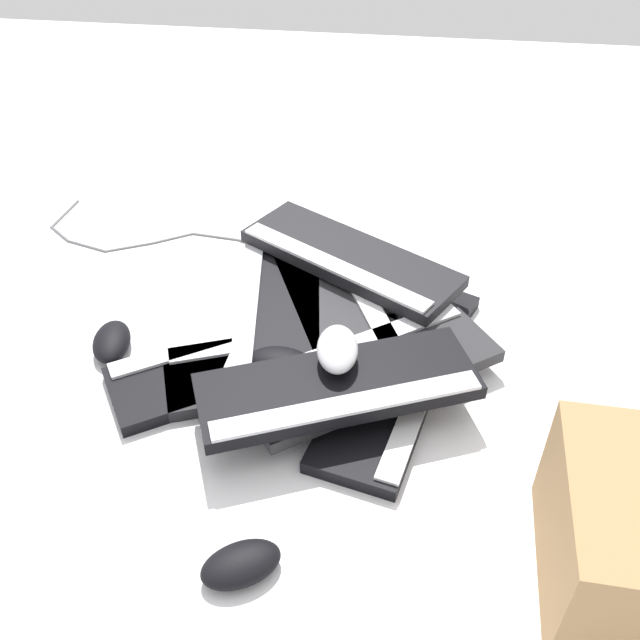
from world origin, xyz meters
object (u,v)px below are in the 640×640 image
Objects in this scene: keyboard_3 at (294,305)px; mouse_0 at (280,362)px; cardboard_box at (637,538)px; keyboard_0 at (293,364)px; keyboard_4 at (237,362)px; keyboard_9 at (338,387)px; keyboard_8 at (350,258)px; keyboard_1 at (392,384)px; keyboard_5 at (329,292)px; mouse_2 at (241,564)px; mouse_3 at (112,342)px; keyboard_6 at (277,300)px; keyboard_2 at (360,287)px; mouse_1 at (337,349)px; keyboard_7 at (370,370)px.

mouse_0 is at bearing 2.78° from keyboard_3.
mouse_0 is at bearing -121.07° from cardboard_box.
keyboard_0 is 1.03× the size of keyboard_4.
keyboard_8 is at bearing -177.55° from keyboard_9.
keyboard_1 is 1.77× the size of cardboard_box.
mouse_2 is (0.57, -0.05, -0.02)m from keyboard_5.
keyboard_9 is at bearing -46.91° from keyboard_1.
keyboard_9 is at bearing 62.90° from mouse_3.
keyboard_5 reaches higher than mouse_3.
keyboard_6 is at bearing -48.70° from keyboard_8.
keyboard_2 is 1.03× the size of keyboard_3.
keyboard_3 is 4.10× the size of mouse_2.
keyboard_2 and keyboard_4 have the same top height.
keyboard_6 is 0.53m from mouse_2.
mouse_1 is 1.00× the size of mouse_3.
keyboard_2 is at bearing -145.68° from cardboard_box.
keyboard_5 is 0.41m from mouse_3.
cardboard_box is (0.33, 0.59, 0.08)m from keyboard_4.
keyboard_2 is (-0.23, 0.10, 0.00)m from keyboard_0.
cardboard_box is (0.30, 0.50, 0.05)m from mouse_0.
keyboard_6 is 1.00× the size of keyboard_8.
mouse_3 is at bearing -113.01° from cardboard_box.
keyboard_4 is at bearing 69.09° from mouse_1.
keyboard_1 is 1.03× the size of keyboard_3.
keyboard_5 is at bearing 165.58° from keyboard_0.
keyboard_1 is 0.27m from keyboard_3.
mouse_3 is (-0.04, -0.50, 0.01)m from keyboard_1.
keyboard_8 is at bearing 145.47° from keyboard_4.
cardboard_box is (0.23, 0.40, 0.02)m from keyboard_9.
mouse_3 is (0.13, -0.28, -0.02)m from keyboard_6.
keyboard_5 is 0.10m from keyboard_6.
mouse_0 is 0.32m from mouse_3.
mouse_2 is (0.29, -0.10, -0.05)m from keyboard_9.
keyboard_2 is 0.30m from mouse_0.
keyboard_8 reaches higher than keyboard_5.
keyboard_2 and keyboard_3 have the same top height.
keyboard_2 is 0.09m from keyboard_5.
mouse_2 is (0.39, 0.09, 0.01)m from keyboard_4.
keyboard_4 is at bearing -39.05° from keyboard_2.
keyboard_7 reaches higher than keyboard_1.
mouse_2 is (0.53, 0.04, -0.02)m from keyboard_6.
mouse_0 is at bearing -15.68° from keyboard_5.
keyboard_4 is at bearing -85.66° from keyboard_0.
keyboard_1 is 0.41m from mouse_2.
keyboard_8 is 1.74× the size of cardboard_box.
mouse_2 is at bearing -18.60° from keyboard_9.
mouse_0 is (0.01, -0.15, 0.01)m from keyboard_7.
mouse_1 reaches higher than keyboard_1.
keyboard_5 is at bearing -170.50° from keyboard_9.
keyboard_6 is 1.74× the size of cardboard_box.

